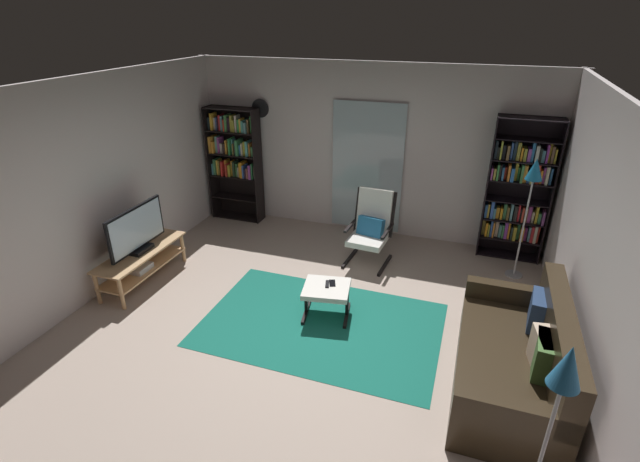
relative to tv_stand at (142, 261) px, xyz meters
name	(u,v)px	position (x,y,z in m)	size (l,w,h in m)	color
ground_plane	(299,333)	(2.33, -0.35, -0.30)	(7.02, 7.02, 0.00)	#B29E8F
wall_back	(367,151)	(2.33, 2.55, 1.00)	(5.60, 0.06, 2.60)	silver
wall_left	(81,195)	(-0.37, -0.35, 1.00)	(0.06, 6.00, 2.60)	silver
wall_right	(603,272)	(5.03, -0.35, 1.00)	(0.06, 6.00, 2.60)	silver
glass_door_panel	(367,168)	(2.35, 2.48, 0.75)	(1.10, 0.01, 2.00)	silver
area_rug	(321,324)	(2.51, -0.13, -0.29)	(2.66, 1.74, 0.01)	#176857
tv_stand	(142,261)	(0.00, 0.00, 0.00)	(0.46, 1.35, 0.44)	tan
television	(137,231)	(0.00, 0.01, 0.43)	(0.20, 0.98, 0.60)	black
bookshelf_near_tv	(235,156)	(0.17, 2.31, 0.79)	(0.86, 0.30, 1.87)	black
bookshelf_near_sofa	(518,191)	(4.52, 2.35, 0.69)	(0.84, 0.30, 2.00)	black
leather_sofa	(517,360)	(4.54, -0.44, 0.02)	(0.91, 1.88, 0.90)	#312518
lounge_armchair	(371,226)	(2.66, 1.55, 0.24)	(0.61, 0.69, 1.02)	black
ottoman	(327,292)	(2.51, 0.07, 0.02)	(0.60, 0.56, 0.39)	white
tv_remote	(327,284)	(2.50, 0.11, 0.10)	(0.04, 0.14, 0.02)	black
cell_phone	(332,283)	(2.55, 0.15, 0.10)	(0.07, 0.14, 0.01)	black
floor_lamp_by_sofa	(560,394)	(4.54, -1.94, 1.00)	(0.22, 0.22, 1.63)	#A5A5AD
floor_lamp_by_shelf	(533,182)	(4.61, 1.77, 1.03)	(0.22, 0.22, 1.63)	#A5A5AD
wall_clock	(260,108)	(0.60, 2.47, 1.55)	(0.29, 0.03, 0.29)	silver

